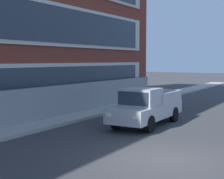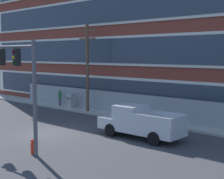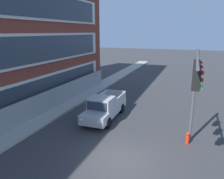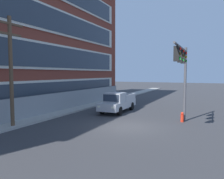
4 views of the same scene
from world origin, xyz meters
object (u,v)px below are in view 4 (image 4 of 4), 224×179
(traffic_signal_mast, at_px, (182,67))
(fire_hydrant, at_px, (182,117))
(utility_pole_near_corner, at_px, (11,67))
(pickup_truck_silver, at_px, (117,103))

(traffic_signal_mast, height_order, fire_hydrant, traffic_signal_mast)
(fire_hydrant, bearing_deg, utility_pole_near_corner, 123.57)
(pickup_truck_silver, relative_size, utility_pole_near_corner, 0.73)
(traffic_signal_mast, distance_m, pickup_truck_silver, 7.97)
(fire_hydrant, bearing_deg, pickup_truck_silver, 73.27)
(pickup_truck_silver, bearing_deg, fire_hydrant, -106.73)
(pickup_truck_silver, relative_size, fire_hydrant, 7.09)
(traffic_signal_mast, height_order, utility_pole_near_corner, utility_pole_near_corner)
(traffic_signal_mast, bearing_deg, pickup_truck_silver, 63.06)
(utility_pole_near_corner, xyz_separation_m, fire_hydrant, (6.91, -10.41, -3.82))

